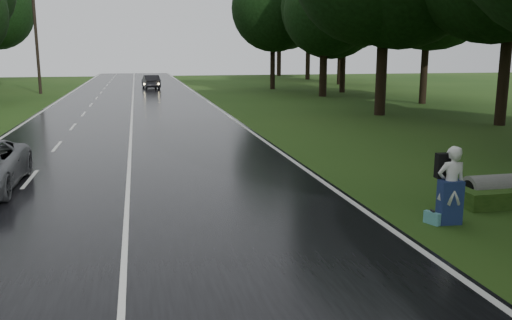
{
  "coord_description": "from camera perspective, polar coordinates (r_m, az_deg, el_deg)",
  "views": [
    {
      "loc": [
        0.38,
        -9.35,
        3.96
      ],
      "look_at": [
        3.41,
        4.32,
        1.1
      ],
      "focal_mm": 37.56,
      "sensor_mm": 36.0,
      "label": 1
    }
  ],
  "objects": [
    {
      "name": "hitchhiker",
      "position": [
        13.18,
        19.99,
        -2.79
      ],
      "size": [
        0.71,
        0.65,
        1.84
      ],
      "color": "silver",
      "rests_on": "ground"
    },
    {
      "name": "culvert",
      "position": [
        15.67,
        23.81,
        -4.1
      ],
      "size": [
        1.48,
        0.74,
        0.74
      ],
      "primitive_type": "cylinder",
      "rotation": [
        0.0,
        1.57,
        0.0
      ],
      "color": "slate",
      "rests_on": "ground"
    },
    {
      "name": "suitcase",
      "position": [
        13.16,
        18.23,
        -5.89
      ],
      "size": [
        0.26,
        0.42,
        0.29
      ],
      "primitive_type": "cube",
      "rotation": [
        0.0,
        0.0,
        0.38
      ],
      "color": "#579EA8",
      "rests_on": "ground"
    },
    {
      "name": "road",
      "position": [
        29.61,
        -13.13,
        3.6
      ],
      "size": [
        12.0,
        140.0,
        0.04
      ],
      "primitive_type": "cube",
      "color": "black",
      "rests_on": "ground"
    },
    {
      "name": "tree_right_f",
      "position": [
        57.14,
        1.76,
        7.56
      ],
      "size": [
        9.42,
        9.42,
        14.72
      ],
      "primitive_type": null,
      "color": "black",
      "rests_on": "ground"
    },
    {
      "name": "lane_center",
      "position": [
        29.61,
        -13.13,
        3.64
      ],
      "size": [
        0.12,
        140.0,
        0.01
      ],
      "primitive_type": "cube",
      "color": "silver",
      "rests_on": "road"
    },
    {
      "name": "utility_pole_far",
      "position": [
        54.64,
        -21.95,
        6.56
      ],
      "size": [
        1.8,
        0.28,
        9.7
      ],
      "primitive_type": null,
      "color": "black",
      "rests_on": "ground"
    },
    {
      "name": "tree_right_e",
      "position": [
        48.26,
        7.1,
        6.75
      ],
      "size": [
        8.43,
        8.43,
        13.16
      ],
      "primitive_type": null,
      "color": "black",
      "rests_on": "ground"
    },
    {
      "name": "tree_right_d",
      "position": [
        34.71,
        13.0,
        4.7
      ],
      "size": [
        10.25,
        10.25,
        16.02
      ],
      "primitive_type": null,
      "color": "black",
      "rests_on": "ground"
    },
    {
      "name": "ground",
      "position": [
        10.16,
        -13.92,
        -11.75
      ],
      "size": [
        160.0,
        160.0,
        0.0
      ],
      "primitive_type": "plane",
      "color": "#274514",
      "rests_on": "ground"
    },
    {
      "name": "far_car",
      "position": [
        58.28,
        -11.14,
        8.18
      ],
      "size": [
        1.94,
        4.48,
        1.43
      ],
      "primitive_type": "imported",
      "rotation": [
        0.0,
        0.0,
        3.24
      ],
      "color": "black",
      "rests_on": "road"
    }
  ]
}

